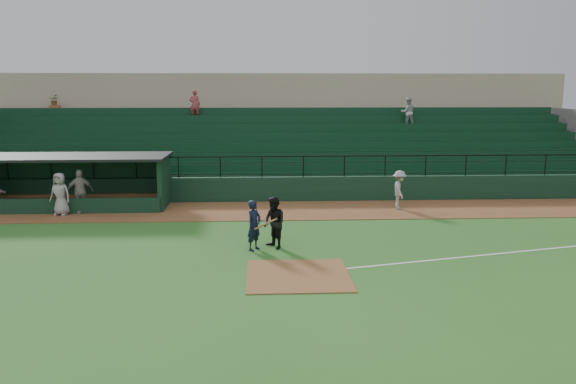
{
  "coord_description": "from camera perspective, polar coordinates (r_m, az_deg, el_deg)",
  "views": [
    {
      "loc": [
        -1.07,
        -16.69,
        5.35
      ],
      "look_at": [
        0.0,
        5.0,
        1.4
      ],
      "focal_mm": 35.09,
      "sensor_mm": 36.0,
      "label": 1
    }
  ],
  "objects": [
    {
      "name": "batter_at_plate",
      "position": [
        19.01,
        -3.45,
        -3.38
      ],
      "size": [
        1.14,
        0.75,
        1.71
      ],
      "color": "black",
      "rests_on": "ground"
    },
    {
      "name": "stadium_structure",
      "position": [
        33.31,
        -0.98,
        5.06
      ],
      "size": [
        38.0,
        13.08,
        6.4
      ],
      "color": "black",
      "rests_on": "ground"
    },
    {
      "name": "ground",
      "position": [
        17.56,
        0.81,
        -7.43
      ],
      "size": [
        90.0,
        90.0,
        0.0
      ],
      "primitive_type": "plane",
      "color": "#285E1E",
      "rests_on": "ground"
    },
    {
      "name": "dugout_player_a",
      "position": [
        26.14,
        -20.35,
        0.07
      ],
      "size": [
        1.22,
        0.94,
        1.93
      ],
      "primitive_type": "imported",
      "rotation": [
        0.0,
        0.0,
        0.48
      ],
      "color": "#A7A29C",
      "rests_on": "warning_track"
    },
    {
      "name": "runner",
      "position": [
        25.91,
        11.23,
        0.23
      ],
      "size": [
        0.75,
        1.18,
        1.75
      ],
      "primitive_type": "imported",
      "rotation": [
        0.0,
        0.0,
        1.48
      ],
      "color": "#A39F99",
      "rests_on": "warning_track"
    },
    {
      "name": "home_plate_dirt",
      "position": [
        16.61,
        1.03,
        -8.43
      ],
      "size": [
        3.0,
        3.0,
        0.03
      ],
      "primitive_type": "cube",
      "color": "brown",
      "rests_on": "ground"
    },
    {
      "name": "dugout_player_b",
      "position": [
        26.04,
        -22.09,
        -0.18
      ],
      "size": [
        1.0,
        0.76,
        1.84
      ],
      "primitive_type": "imported",
      "rotation": [
        0.0,
        0.0,
        -0.21
      ],
      "color": "#A5A09A",
      "rests_on": "warning_track"
    },
    {
      "name": "dugout",
      "position": [
        27.94,
        -20.9,
        1.36
      ],
      "size": [
        8.9,
        3.2,
        2.42
      ],
      "color": "black",
      "rests_on": "ground"
    },
    {
      "name": "foul_line",
      "position": [
        20.76,
        23.31,
        -5.48
      ],
      "size": [
        17.49,
        4.44,
        0.01
      ],
      "primitive_type": "cube",
      "rotation": [
        0.0,
        0.0,
        0.24
      ],
      "color": "white",
      "rests_on": "ground"
    },
    {
      "name": "warning_track",
      "position": [
        25.28,
        -0.34,
        -1.87
      ],
      "size": [
        40.0,
        4.0,
        0.03
      ],
      "primitive_type": "cube",
      "color": "brown",
      "rests_on": "ground"
    },
    {
      "name": "umpire",
      "position": [
        19.17,
        -1.42,
        -3.14
      ],
      "size": [
        1.03,
        1.09,
        1.78
      ],
      "primitive_type": "imported",
      "rotation": [
        0.0,
        0.0,
        -1.02
      ],
      "color": "black",
      "rests_on": "ground"
    }
  ]
}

